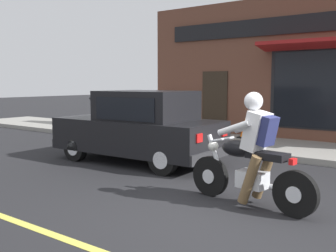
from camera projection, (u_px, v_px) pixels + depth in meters
ground_plane at (222, 214)px, 5.24m from camera, size 80.00×80.00×0.00m
sidewalk_curb at (217, 142)px, 11.18m from camera, size 2.60×22.00×0.14m
storefront_building at (310, 70)px, 10.96m from camera, size 1.25×10.36×4.20m
motorcycle_with_rider at (251, 159)px, 5.52m from camera, size 0.64×2.01×1.62m
car_hatchback at (140, 128)px, 8.58m from camera, size 1.75×3.83×1.57m
traffic_cone at (245, 128)px, 11.41m from camera, size 0.36×0.36×0.60m
trash_bin at (166, 116)px, 13.12m from camera, size 0.56×0.56×0.98m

